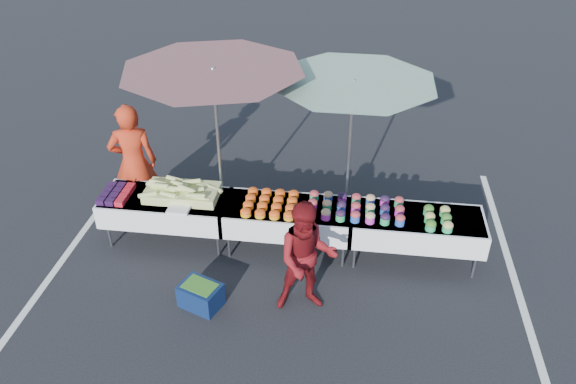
# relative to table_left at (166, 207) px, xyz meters

# --- Properties ---
(ground) EXTENTS (80.00, 80.00, 0.00)m
(ground) POSITION_rel_table_left_xyz_m (1.80, 0.00, -0.58)
(ground) COLOR black
(stripe_left) EXTENTS (0.10, 5.00, 0.00)m
(stripe_left) POSITION_rel_table_left_xyz_m (-1.40, 0.00, -0.58)
(stripe_left) COLOR silver
(stripe_left) RESTS_ON ground
(stripe_right) EXTENTS (0.10, 5.00, 0.00)m
(stripe_right) POSITION_rel_table_left_xyz_m (5.00, 0.00, -0.58)
(stripe_right) COLOR silver
(stripe_right) RESTS_ON ground
(table_left) EXTENTS (1.86, 0.81, 0.75)m
(table_left) POSITION_rel_table_left_xyz_m (0.00, 0.00, 0.00)
(table_left) COLOR white
(table_left) RESTS_ON ground
(table_center) EXTENTS (1.86, 0.81, 0.75)m
(table_center) POSITION_rel_table_left_xyz_m (1.80, 0.00, 0.00)
(table_center) COLOR white
(table_center) RESTS_ON ground
(table_right) EXTENTS (1.86, 0.81, 0.75)m
(table_right) POSITION_rel_table_left_xyz_m (3.60, 0.00, 0.00)
(table_right) COLOR white
(table_right) RESTS_ON ground
(berry_punnets) EXTENTS (0.40, 0.54, 0.08)m
(berry_punnets) POSITION_rel_table_left_xyz_m (-0.71, -0.06, 0.21)
(berry_punnets) COLOR black
(berry_punnets) RESTS_ON table_left
(corn_pile) EXTENTS (1.16, 0.57, 0.26)m
(corn_pile) POSITION_rel_table_left_xyz_m (0.24, 0.04, 0.26)
(corn_pile) COLOR #DADC71
(corn_pile) RESTS_ON table_left
(plastic_bags) EXTENTS (0.30, 0.25, 0.05)m
(plastic_bags) POSITION_rel_table_left_xyz_m (0.30, -0.30, 0.19)
(plastic_bags) COLOR white
(plastic_bags) RESTS_ON table_left
(carrot_bowls) EXTENTS (0.75, 0.69, 0.11)m
(carrot_bowls) POSITION_rel_table_left_xyz_m (1.55, -0.01, 0.22)
(carrot_bowls) COLOR orange
(carrot_bowls) RESTS_ON table_center
(potato_cups) EXTENTS (1.34, 0.58, 0.16)m
(potato_cups) POSITION_rel_table_left_xyz_m (2.75, 0.00, 0.25)
(potato_cups) COLOR blue
(potato_cups) RESTS_ON table_right
(bean_baskets) EXTENTS (0.36, 0.50, 0.15)m
(bean_baskets) POSITION_rel_table_left_xyz_m (3.86, -0.10, 0.24)
(bean_baskets) COLOR #28A15D
(bean_baskets) RESTS_ON table_right
(vendor) EXTENTS (0.81, 0.66, 1.93)m
(vendor) POSITION_rel_table_left_xyz_m (-0.64, 0.55, 0.38)
(vendor) COLOR red
(vendor) RESTS_ON ground
(customer) EXTENTS (0.87, 0.74, 1.58)m
(customer) POSITION_rel_table_left_xyz_m (2.18, -1.13, 0.20)
(customer) COLOR maroon
(customer) RESTS_ON ground
(umbrella_left) EXTENTS (2.80, 2.80, 2.59)m
(umbrella_left) POSITION_rel_table_left_xyz_m (0.73, 0.47, 1.76)
(umbrella_left) COLOR black
(umbrella_left) RESTS_ON ground
(umbrella_right) EXTENTS (3.07, 3.07, 2.39)m
(umbrella_right) POSITION_rel_table_left_xyz_m (2.60, 0.80, 1.58)
(umbrella_right) COLOR black
(umbrella_right) RESTS_ON ground
(storage_bin) EXTENTS (0.62, 0.53, 0.34)m
(storage_bin) POSITION_rel_table_left_xyz_m (0.83, -1.31, -0.41)
(storage_bin) COLOR #0D1E45
(storage_bin) RESTS_ON ground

